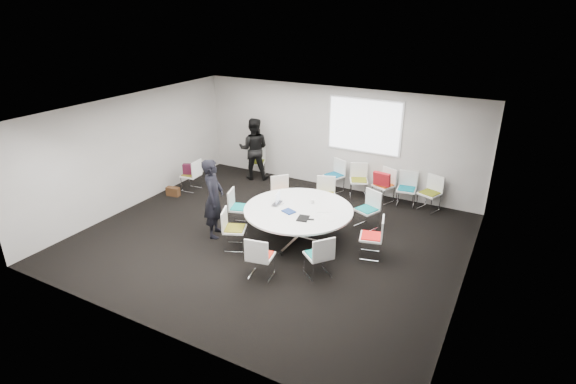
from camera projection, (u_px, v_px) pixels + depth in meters
The scene contains 31 objects.
room_shell at pixel (274, 180), 9.35m from camera, with size 8.08×7.08×2.88m.
conference_table at pixel (298, 216), 9.70m from camera, with size 2.35×2.35×0.73m.
projection_screen at pixel (364, 126), 11.67m from camera, with size 1.90×0.03×1.35m, color white.
chair_ring_a at pixel (371, 244), 9.13m from camera, with size 0.55×0.56×0.88m.
chair_ring_b at pixel (367, 217), 10.31m from camera, with size 0.60×0.59×0.88m.
chair_ring_c at pixel (325, 202), 11.09m from camera, with size 0.59×0.58×0.88m.
chair_ring_d at pixel (282, 201), 11.14m from camera, with size 0.64×0.64×0.88m.
chair_ring_e at pixel (240, 215), 10.40m from camera, with size 0.57×0.58×0.88m.
chair_ring_f at pixel (234, 236), 9.44m from camera, with size 0.59×0.60×0.88m.
chair_ring_g at pixel (261, 264), 8.43m from camera, with size 0.54×0.53×0.88m.
chair_ring_h at pixel (319, 263), 8.47m from camera, with size 0.64×0.64×0.88m.
chair_back_a at pixel (334, 182), 12.33m from camera, with size 0.60×0.59×0.88m.
chair_back_b at pixel (358, 186), 12.00m from camera, with size 0.60×0.59×0.88m.
chair_back_c at pixel (383, 191), 11.68m from camera, with size 0.60×0.59×0.88m.
chair_back_d at pixel (406, 195), 11.44m from camera, with size 0.51×0.50×0.88m.
chair_back_e at pixel (429, 200), 11.19m from camera, with size 0.59×0.58×0.88m.
chair_spare_left at pixel (192, 181), 12.38m from camera, with size 0.49×0.50×0.88m.
chair_person_back at pixel (257, 168), 13.38m from camera, with size 0.60×0.59×0.88m.
person_main at pixel (214, 198), 9.75m from camera, with size 0.65×0.43×1.78m, color black.
person_back at pixel (254, 149), 13.00m from camera, with size 0.88×0.69×1.81m, color black.
laptop at pixel (279, 204), 9.83m from camera, with size 0.33×0.21×0.03m, color #333338.
laptop_lid at pixel (278, 197), 9.88m from camera, with size 0.30×0.02×0.22m, color silver.
notebook_black at pixel (303, 218), 9.18m from camera, with size 0.22×0.30×0.02m, color black.
tablet_folio at pixel (289, 211), 9.48m from camera, with size 0.26×0.20×0.03m, color navy.
papers_right at pixel (324, 210), 9.55m from camera, with size 0.30×0.21×0.00m, color silver.
papers_front at pixel (328, 218), 9.22m from camera, with size 0.30×0.21×0.00m, color white.
cup at pixel (312, 202), 9.87m from camera, with size 0.08×0.08×0.09m, color white.
phone at pixel (311, 219), 9.15m from camera, with size 0.14×0.07×0.01m, color black.
maroon_bag at pixel (190, 169), 12.25m from camera, with size 0.40×0.14×0.28m, color #441225.
brown_bag at pixel (173, 192), 12.08m from camera, with size 0.36×0.16×0.24m, color #412715.
red_jacket at pixel (382, 179), 11.34m from camera, with size 0.44×0.10×0.35m, color #A8141C.
Camera 1 is at (4.49, -7.53, 4.81)m, focal length 28.00 mm.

